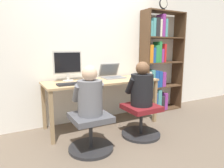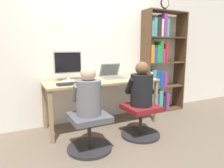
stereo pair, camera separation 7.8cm
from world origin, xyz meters
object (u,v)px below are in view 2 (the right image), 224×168
Objects in this scene: keyboard at (72,84)px; office_chair_right at (141,120)px; office_chair_left at (89,131)px; person_at_laptop at (141,87)px; desktop_monitor at (68,65)px; desk_clock at (165,3)px; bookshelf at (159,67)px; person_at_monitor at (88,94)px; laptop at (113,75)px.

keyboard reaches higher than office_chair_right.
office_chair_left is at bearing -84.56° from keyboard.
office_chair_left is (0.05, -0.52, -0.53)m from keyboard.
office_chair_left is 0.94m from person_at_laptop.
desk_clock reaches higher than desktop_monitor.
person_at_monitor is at bearing -154.77° from bookshelf.
keyboard is 0.98m from person_at_laptop.
keyboard is at bearing 151.03° from person_at_laptop.
keyboard is at bearing 95.44° from office_chair_left.
person_at_laptop reaches higher than laptop.
keyboard is at bearing 95.48° from person_at_monitor.
office_chair_right is at bearing -140.53° from bookshelf.
office_chair_right is at bearing -90.00° from person_at_laptop.
laptop is 0.19× the size of bookshelf.
office_chair_right is 2.73× the size of desk_clock.
person_at_laptop is at bearing 2.81° from person_at_monitor.
bookshelf is at bearing 39.47° from office_chair_right.
bookshelf is at bearing 25.34° from office_chair_left.
desk_clock is (1.82, 0.78, 1.37)m from person_at_monitor.
bookshelf is (1.80, 0.85, 0.19)m from person_at_monitor.
person_at_monitor is (0.05, -0.52, -0.05)m from keyboard.
office_chair_left is 0.29× the size of bookshelf.
desktop_monitor is 1.81m from bookshelf.
laptop is (0.78, -0.03, -0.21)m from desktop_monitor.
office_chair_right is (0.81, 0.04, 0.00)m from office_chair_left.
laptop is at bearing -1.92° from desktop_monitor.
office_chair_left is at bearing -154.66° from bookshelf.
office_chair_left is (-0.76, -0.84, -0.57)m from laptop.
desk_clock reaches higher than person_at_monitor.
person_at_laptop is at bearing -28.97° from keyboard.
office_chair_right is 0.29× the size of bookshelf.
desk_clock is (1.06, -0.06, 1.28)m from laptop.
person_at_laptop reaches higher than keyboard.
person_at_monitor is at bearing -132.50° from laptop.
desktop_monitor is at bearing 90.94° from person_at_monitor.
keyboard is 1.12m from office_chair_right.
bookshelf is at bearing 10.13° from keyboard.
bookshelf reaches higher than person_at_monitor.
person_at_monitor is at bearing 90.00° from office_chair_left.
keyboard reaches higher than office_chair_left.
office_chair_right is at bearing -29.20° from keyboard.
person_at_laptop is 0.32× the size of bookshelf.
person_at_monitor is at bearing -177.51° from office_chair_right.
bookshelf is (1.80, 0.85, 0.66)m from office_chair_left.
person_at_laptop is (0.05, -0.79, -0.08)m from laptop.
desktop_monitor reaches higher than office_chair_right.
keyboard is 0.77× the size of office_chair_left.
keyboard is at bearing -158.69° from laptop.
office_chair_right is 0.48m from person_at_laptop.
desktop_monitor is 0.78× the size of person_at_monitor.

